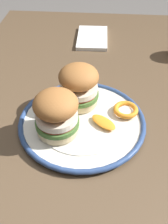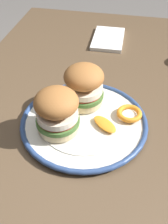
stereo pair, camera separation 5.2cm
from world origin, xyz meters
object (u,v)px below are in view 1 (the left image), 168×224
at_px(sandwich_half_left, 59,113).
at_px(sandwich_half_right, 81,85).
at_px(dinner_plate, 84,122).
at_px(dining_table, 98,172).

xyz_separation_m(sandwich_half_left, sandwich_half_right, (0.10, -0.04, 0.00)).
height_order(dinner_plate, sandwich_half_left, sandwich_half_left).
bearing_deg(sandwich_half_left, sandwich_half_right, -20.57).
relative_size(sandwich_half_left, sandwich_half_right, 1.07).
relative_size(dinner_plate, sandwich_half_right, 2.62).
height_order(dining_table, sandwich_half_right, sandwich_half_right).
xyz_separation_m(dinner_plate, sandwich_half_right, (0.06, 0.01, 0.06)).
bearing_deg(dinner_plate, dining_table, -146.59).
xyz_separation_m(dinner_plate, sandwich_half_left, (-0.04, 0.05, 0.06)).
height_order(sandwich_half_left, sandwich_half_right, same).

